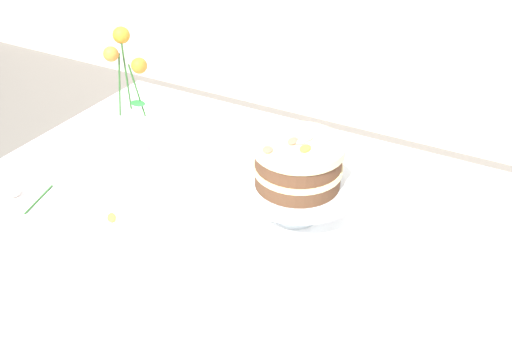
{
  "coord_description": "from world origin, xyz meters",
  "views": [
    {
      "loc": [
        0.59,
        -0.96,
        1.58
      ],
      "look_at": [
        0.06,
        0.01,
        0.86
      ],
      "focal_mm": 38.75,
      "sensor_mm": 36.0,
      "label": 1
    }
  ],
  "objects": [
    {
      "name": "loose_petal_2",
      "position": [
        -0.23,
        -0.19,
        0.74
      ],
      "size": [
        0.04,
        0.04,
        0.01
      ],
      "primitive_type": "ellipsoid",
      "rotation": [
        0.0,
        0.0,
        2.36
      ],
      "color": "yellow",
      "rests_on": "dining_table"
    },
    {
      "name": "fallen_rose",
      "position": [
        -0.52,
        -0.23,
        0.76
      ],
      "size": [
        0.11,
        0.12,
        0.05
      ],
      "color": "#2D6028",
      "rests_on": "dining_table"
    },
    {
      "name": "linen_napkin",
      "position": [
        0.16,
        0.04,
        0.74
      ],
      "size": [
        0.36,
        0.36,
        0.0
      ],
      "primitive_type": "cube",
      "rotation": [
        0.0,
        0.0,
        -0.12
      ],
      "color": "white",
      "rests_on": "dining_table"
    },
    {
      "name": "flower_vase",
      "position": [
        -0.37,
        0.09,
        0.88
      ],
      "size": [
        0.11,
        0.1,
        0.37
      ],
      "color": "silver",
      "rests_on": "dining_table"
    },
    {
      "name": "layer_cake",
      "position": [
        0.16,
        0.04,
        0.9
      ],
      "size": [
        0.21,
        0.21,
        0.12
      ],
      "color": "brown",
      "rests_on": "cake_stand"
    },
    {
      "name": "dining_table",
      "position": [
        0.0,
        -0.02,
        0.65
      ],
      "size": [
        1.4,
        1.0,
        0.74
      ],
      "color": "white",
      "rests_on": "ground"
    },
    {
      "name": "loose_petal_0",
      "position": [
        0.56,
        -0.17,
        0.74
      ],
      "size": [
        0.04,
        0.05,
        0.0
      ],
      "primitive_type": "ellipsoid",
      "rotation": [
        0.0,
        0.0,
        1.98
      ],
      "color": "pink",
      "rests_on": "dining_table"
    },
    {
      "name": "cake_stand",
      "position": [
        0.16,
        0.04,
        0.82
      ],
      "size": [
        0.29,
        0.29,
        0.1
      ],
      "color": "silver",
      "rests_on": "linen_napkin"
    }
  ]
}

